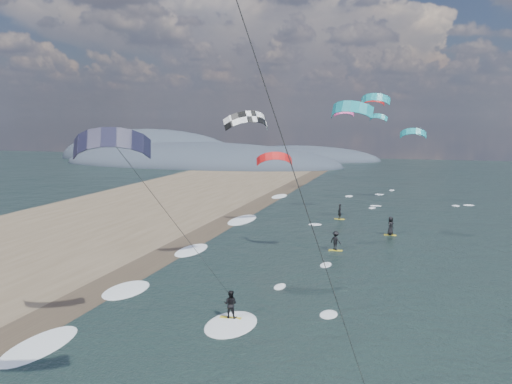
# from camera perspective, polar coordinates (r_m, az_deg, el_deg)

# --- Properties ---
(wet_sand_strip) EXTENTS (3.00, 240.00, 0.00)m
(wet_sand_strip) POSITION_cam_1_polar(r_m,az_deg,el_deg) (34.21, -19.37, -11.42)
(wet_sand_strip) COLOR #382D23
(wet_sand_strip) RESTS_ON ground
(coastal_hills) EXTENTS (80.00, 41.00, 15.00)m
(coastal_hills) POSITION_cam_1_polar(r_m,az_deg,el_deg) (134.88, -6.46, 3.03)
(coastal_hills) COLOR #3D4756
(coastal_hills) RESTS_ON ground
(kitesurfer_near_b) EXTENTS (6.95, 8.69, 11.28)m
(kitesurfer_near_b) POSITION_cam_1_polar(r_m,az_deg,el_deg) (27.07, -10.12, -1.25)
(kitesurfer_near_b) COLOR gold
(kitesurfer_near_b) RESTS_ON ground
(far_kitesurfers) EXTENTS (6.72, 14.95, 1.72)m
(far_kitesurfers) POSITION_cam_1_polar(r_m,az_deg,el_deg) (51.70, 10.07, -3.69)
(far_kitesurfers) COLOR gold
(far_kitesurfers) RESTS_ON ground
(bg_kite_field) EXTENTS (16.04, 62.48, 7.68)m
(bg_kite_field) POSITION_cam_1_polar(r_m,az_deg,el_deg) (66.79, 9.69, 7.47)
(bg_kite_field) COLOR teal
(bg_kite_field) RESTS_ON ground
(shoreline_surf) EXTENTS (2.40, 79.40, 0.11)m
(shoreline_surf) POSITION_cam_1_polar(r_m,az_deg,el_deg) (37.36, -13.55, -9.56)
(shoreline_surf) COLOR white
(shoreline_surf) RESTS_ON ground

